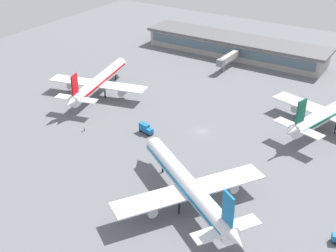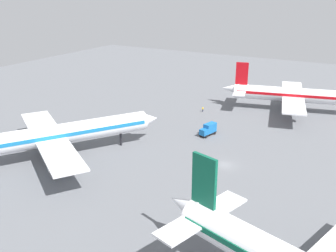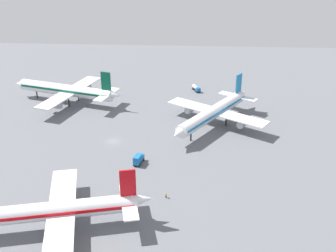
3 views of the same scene
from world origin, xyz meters
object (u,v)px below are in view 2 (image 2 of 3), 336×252
airplane_at_gate (56,135)px  airplane_taxiing (298,95)px  catering_truck (208,129)px  ground_crew_worker (203,109)px

airplane_at_gate → airplane_taxiing: airplane_at_gate is taller
catering_truck → airplane_at_gate: bearing=-25.4°
airplane_taxiing → ground_crew_worker: (-15.47, 26.95, -4.76)m
airplane_at_gate → airplane_taxiing: size_ratio=0.93×
airplane_at_gate → ground_crew_worker: bearing=15.8°
airplane_taxiing → catering_truck: bearing=-129.5°
airplane_taxiing → ground_crew_worker: 31.43m
catering_truck → airplane_taxiing: bearing=167.9°
catering_truck → ground_crew_worker: bearing=-137.4°
catering_truck → ground_crew_worker: (18.77, 10.28, -0.85)m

